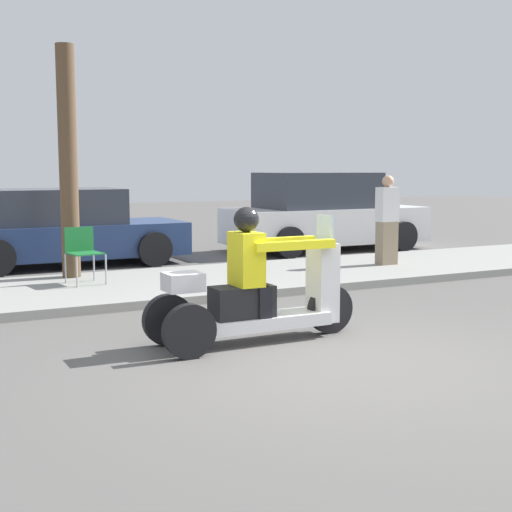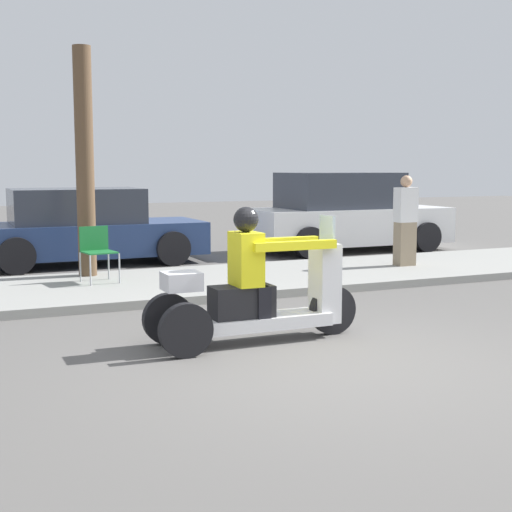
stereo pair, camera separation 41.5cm
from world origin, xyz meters
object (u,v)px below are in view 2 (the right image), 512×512
(folding_chair_curbside, at_px, (97,248))
(parked_car_lot_center, at_px, (85,228))
(spectator_with_child, at_px, (405,222))
(parked_car_lot_left, at_px, (345,215))
(motorcycle_trike, at_px, (257,294))
(tree_trunk, at_px, (85,163))

(folding_chair_curbside, relative_size, parked_car_lot_center, 0.19)
(spectator_with_child, height_order, parked_car_lot_left, parked_car_lot_left)
(parked_car_lot_center, relative_size, parked_car_lot_left, 0.96)
(folding_chair_curbside, bearing_deg, parked_car_lot_center, 83.14)
(parked_car_lot_left, bearing_deg, spectator_with_child, -102.73)
(motorcycle_trike, xyz_separation_m, spectator_with_child, (4.36, 3.53, 0.36))
(motorcycle_trike, height_order, tree_trunk, tree_trunk)
(parked_car_lot_left, bearing_deg, tree_trunk, -159.93)
(folding_chair_curbside, xyz_separation_m, tree_trunk, (-0.02, 0.68, 1.26))
(parked_car_lot_left, bearing_deg, folding_chair_curbside, -154.37)
(motorcycle_trike, bearing_deg, spectator_with_child, 38.97)
(motorcycle_trike, relative_size, parked_car_lot_left, 0.52)
(parked_car_lot_center, height_order, parked_car_lot_left, parked_car_lot_left)
(parked_car_lot_left, relative_size, tree_trunk, 1.25)
(motorcycle_trike, xyz_separation_m, parked_car_lot_left, (5.09, 6.77, 0.28))
(motorcycle_trike, relative_size, spectator_with_child, 1.48)
(spectator_with_child, xyz_separation_m, folding_chair_curbside, (-5.23, 0.38, -0.25))
(spectator_with_child, relative_size, tree_trunk, 0.44)
(folding_chair_curbside, distance_m, parked_car_lot_left, 6.61)
(spectator_with_child, relative_size, parked_car_lot_left, 0.35)
(motorcycle_trike, height_order, parked_car_lot_center, parked_car_lot_center)
(motorcycle_trike, distance_m, folding_chair_curbside, 4.00)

